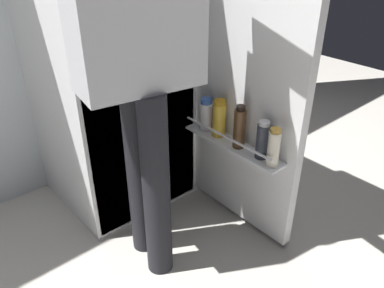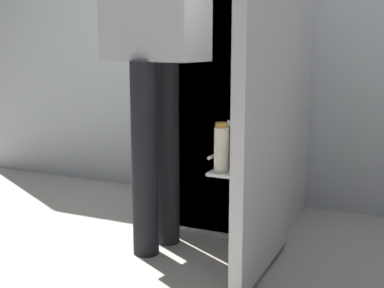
% 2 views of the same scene
% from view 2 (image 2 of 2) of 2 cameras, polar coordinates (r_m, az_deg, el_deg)
% --- Properties ---
extents(ground_plane, '(6.81, 6.81, 0.00)m').
position_cam_2_polar(ground_plane, '(2.54, 0.01, -11.64)').
color(ground_plane, '#B7B2A8').
extents(refrigerator, '(0.73, 1.33, 1.81)m').
position_cam_2_polar(refrigerator, '(2.82, 5.00, 9.52)').
color(refrigerator, white).
rests_on(refrigerator, ground_plane).
extents(person, '(0.59, 0.85, 1.79)m').
position_cam_2_polar(person, '(2.40, -3.92, 13.71)').
color(person, black).
rests_on(person, ground_plane).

